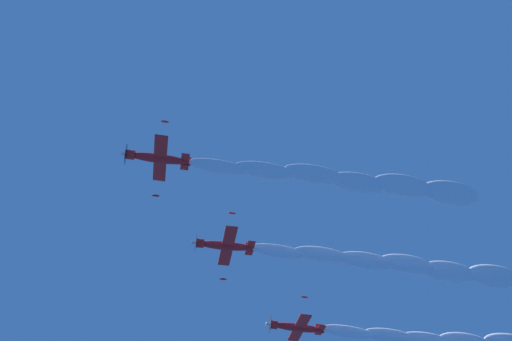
# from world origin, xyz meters

# --- Properties ---
(airplane_lead) EXTENTS (7.29, 7.01, 3.25)m
(airplane_lead) POSITION_xyz_m (0.14, -4.81, 60.04)
(airplane_lead) COLOR red
(airplane_left_wingman) EXTENTS (7.46, 7.00, 2.77)m
(airplane_left_wingman) POSITION_xyz_m (-11.30, 0.38, 59.35)
(airplane_left_wingman) COLOR red
(airplane_right_wingman) EXTENTS (7.32, 7.01, 3.19)m
(airplane_right_wingman) POSITION_xyz_m (-23.24, 7.03, 58.06)
(airplane_right_wingman) COLOR red
(smoke_trail_lead) EXTENTS (10.66, 30.61, 3.13)m
(smoke_trail_lead) POSITION_xyz_m (-6.01, 16.23, 60.86)
(smoke_trail_lead) COLOR white
(smoke_trail_left_wingman) EXTENTS (10.95, 30.69, 2.81)m
(smoke_trail_left_wingman) POSITION_xyz_m (-17.55, 21.17, 60.09)
(smoke_trail_left_wingman) COLOR white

